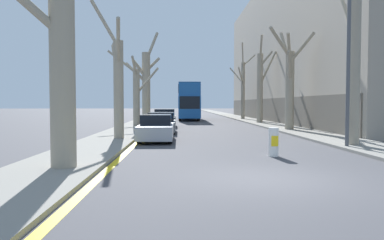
% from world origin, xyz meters
% --- Properties ---
extents(ground_plane, '(300.00, 300.00, 0.00)m').
position_xyz_m(ground_plane, '(0.00, 0.00, 0.00)').
color(ground_plane, '#424247').
extents(sidewalk_left, '(2.80, 120.00, 0.12)m').
position_xyz_m(sidewalk_left, '(-5.94, 50.00, 0.06)').
color(sidewalk_left, gray).
rests_on(sidewalk_left, ground).
extents(sidewalk_right, '(2.80, 120.00, 0.12)m').
position_xyz_m(sidewalk_right, '(5.94, 50.00, 0.06)').
color(sidewalk_right, gray).
rests_on(sidewalk_right, ground).
extents(building_facade_right, '(10.08, 46.01, 15.83)m').
position_xyz_m(building_facade_right, '(12.33, 32.32, 7.90)').
color(building_facade_right, '#9E9384').
rests_on(building_facade_right, ground).
extents(kerb_line_stripe, '(0.24, 120.00, 0.01)m').
position_xyz_m(kerb_line_stripe, '(-4.36, 50.00, 0.00)').
color(kerb_line_stripe, yellow).
rests_on(kerb_line_stripe, ground).
extents(street_tree_left_0, '(3.45, 1.91, 7.26)m').
position_xyz_m(street_tree_left_0, '(-5.67, 1.27, 3.57)').
color(street_tree_left_0, gray).
rests_on(street_tree_left_0, ground).
extents(street_tree_left_1, '(1.80, 3.56, 7.28)m').
position_xyz_m(street_tree_left_1, '(-5.48, 10.36, 3.06)').
color(street_tree_left_1, gray).
rests_on(street_tree_left_1, ground).
extents(street_tree_left_2, '(4.03, 3.30, 6.18)m').
position_xyz_m(street_tree_left_2, '(-5.58, 19.79, 2.71)').
color(street_tree_left_2, gray).
rests_on(street_tree_left_2, ground).
extents(street_tree_left_3, '(3.43, 2.84, 9.32)m').
position_xyz_m(street_tree_left_3, '(-5.54, 28.10, 4.00)').
color(street_tree_left_3, gray).
rests_on(street_tree_left_3, ground).
extents(street_tree_right_0, '(1.39, 2.78, 8.58)m').
position_xyz_m(street_tree_right_0, '(5.51, 6.98, 4.09)').
color(street_tree_right_0, gray).
rests_on(street_tree_right_0, ground).
extents(street_tree_right_1, '(3.23, 3.21, 7.20)m').
position_xyz_m(street_tree_right_1, '(5.60, 16.92, 3.45)').
color(street_tree_right_1, gray).
rests_on(street_tree_right_1, ground).
extents(street_tree_right_2, '(2.05, 1.81, 8.47)m').
position_xyz_m(street_tree_right_2, '(5.70, 26.78, 3.76)').
color(street_tree_right_2, gray).
rests_on(street_tree_right_2, ground).
extents(street_tree_right_3, '(2.95, 4.18, 9.02)m').
position_xyz_m(street_tree_right_3, '(5.55, 35.97, 4.00)').
color(street_tree_right_3, gray).
rests_on(street_tree_right_3, ground).
extents(double_decker_bus, '(2.46, 11.30, 4.32)m').
position_xyz_m(double_decker_bus, '(-1.08, 36.27, 2.45)').
color(double_decker_bus, '#19519E').
rests_on(double_decker_bus, ground).
extents(parked_car_0, '(1.73, 4.42, 1.37)m').
position_xyz_m(parked_car_0, '(-3.45, 10.05, 0.65)').
color(parked_car_0, '#9EA3AD').
rests_on(parked_car_0, ground).
extents(parked_car_1, '(1.89, 4.46, 1.36)m').
position_xyz_m(parked_car_1, '(-3.45, 15.52, 0.65)').
color(parked_car_1, '#4C5156').
rests_on(parked_car_1, ground).
extents(parked_car_2, '(1.82, 4.21, 1.49)m').
position_xyz_m(parked_car_2, '(-3.45, 21.99, 0.70)').
color(parked_car_2, '#4C5156').
rests_on(parked_car_2, ground).
extents(lamp_post, '(1.40, 0.20, 8.73)m').
position_xyz_m(lamp_post, '(4.87, 6.35, 4.83)').
color(lamp_post, '#4C4F54').
rests_on(lamp_post, ground).
extents(traffic_bollard, '(0.37, 0.38, 1.06)m').
position_xyz_m(traffic_bollard, '(1.20, 4.13, 0.53)').
color(traffic_bollard, white).
rests_on(traffic_bollard, ground).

